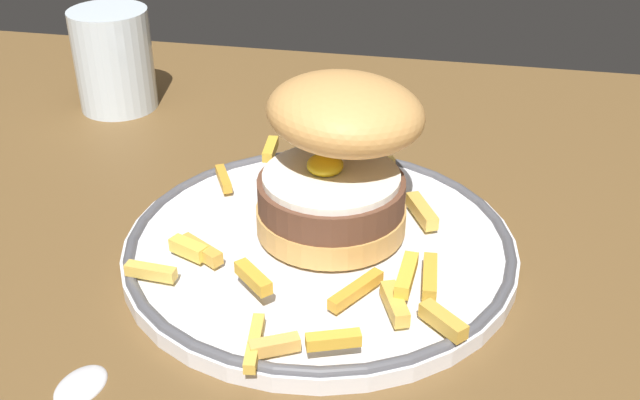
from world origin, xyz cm
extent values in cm
cube|color=brown|center=(0.00, 0.00, -2.00)|extent=(126.53, 87.17, 4.00)
cylinder|color=silver|center=(-2.42, 2.14, 0.60)|extent=(28.07, 28.07, 1.20)
torus|color=#4C4C51|center=(-2.42, 2.14, 1.20)|extent=(27.67, 27.67, 0.80)
cylinder|color=tan|center=(-1.86, 3.38, 2.50)|extent=(10.78, 10.78, 1.80)
cylinder|color=brown|center=(-1.86, 3.38, 4.49)|extent=(10.49, 10.49, 2.18)
cylinder|color=white|center=(-1.86, 3.38, 5.83)|extent=(9.71, 9.71, 0.50)
ellipsoid|color=yellow|center=(-2.39, 3.78, 6.50)|extent=(2.60, 2.60, 1.40)
ellipsoid|color=tan|center=(-1.20, 5.10, 10.03)|extent=(15.79, 15.76, 5.81)
cube|color=gold|center=(6.75, -6.17, 2.08)|extent=(3.12, 2.98, 0.97)
cube|color=gold|center=(-8.24, 10.83, 3.64)|extent=(1.10, 3.34, 0.82)
cube|color=gold|center=(-3.88, -10.13, 1.95)|extent=(1.33, 4.57, 0.71)
cube|color=gold|center=(3.73, -5.11, 2.09)|extent=(2.24, 3.70, 0.97)
cube|color=gold|center=(-5.25, -5.26, 2.91)|extent=(3.01, 2.93, 0.87)
cube|color=gold|center=(-0.08, 13.09, 1.95)|extent=(3.38, 2.24, 0.71)
cube|color=gold|center=(4.22, -3.18, 2.97)|extent=(1.18, 4.07, 0.91)
cube|color=gold|center=(4.47, 6.17, 2.10)|extent=(2.73, 4.16, 0.99)
cube|color=gold|center=(0.75, -9.94, 2.81)|extent=(3.25, 1.85, 0.81)
cube|color=gold|center=(1.14, -4.09, 1.99)|extent=(3.09, 4.34, 0.78)
cube|color=gold|center=(-12.40, -4.78, 2.01)|extent=(3.51, 1.07, 0.82)
cube|color=gold|center=(-9.98, -1.81, 2.04)|extent=(3.64, 2.74, 0.89)
cube|color=gold|center=(-5.36, 14.55, 1.97)|extent=(2.62, 2.65, 0.74)
cube|color=gold|center=(-11.50, 8.25, 1.96)|extent=(2.34, 3.60, 0.72)
cube|color=#E6AA50|center=(-2.64, -10.20, 2.03)|extent=(3.01, 2.11, 0.86)
cube|color=#E8B749|center=(2.03, 8.05, 2.01)|extent=(1.36, 4.53, 0.83)
cube|color=gold|center=(-10.82, -1.85, 2.09)|extent=(2.98, 2.01, 0.98)
cube|color=gold|center=(5.65, -1.82, 2.05)|extent=(1.14, 4.32, 0.90)
cylinder|color=silver|center=(-27.59, 24.09, 4.99)|extent=(7.67, 7.67, 9.99)
cylinder|color=silver|center=(-27.59, 24.09, 3.20)|extent=(7.06, 7.06, 6.39)
ellipsoid|color=silver|center=(-13.36, -13.55, 0.40)|extent=(3.39, 4.12, 0.90)
camera|label=1|loc=(6.44, -42.52, 31.77)|focal=42.92mm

